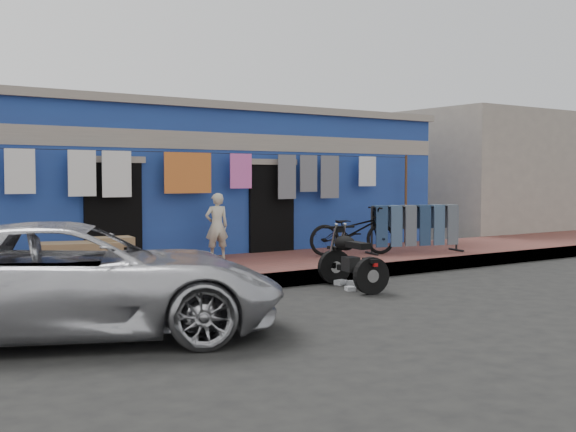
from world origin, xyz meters
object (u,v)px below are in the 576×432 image
object	(u,v)px
motorcycle	(352,258)
jeans_rack	(415,228)
seated_person	(217,226)
car	(76,278)
bicycle	(353,226)
charpoy	(92,256)

from	to	relation	value
motorcycle	jeans_rack	bearing A→B (deg)	40.44
motorcycle	seated_person	bearing A→B (deg)	114.19
car	bicycle	bearing A→B (deg)	-42.02
motorcycle	bicycle	bearing A→B (deg)	60.93
seated_person	bicycle	world-z (taller)	seated_person
seated_person	motorcycle	bearing A→B (deg)	114.11
seated_person	car	bearing A→B (deg)	56.08
motorcycle	charpoy	bearing A→B (deg)	155.39
car	bicycle	xyz separation A→B (m)	(6.72, 3.14, 0.17)
bicycle	jeans_rack	size ratio (longest dim) A/B	0.84
seated_person	motorcycle	size ratio (longest dim) A/B	0.78
bicycle	charpoy	distance (m)	5.32
car	motorcycle	world-z (taller)	car
car	charpoy	distance (m)	3.73
car	charpoy	size ratio (longest dim) A/B	2.67
seated_person	bicycle	bearing A→B (deg)	170.02
bicycle	car	bearing A→B (deg)	131.82
charpoy	car	bearing A→B (deg)	-112.45
motorcycle	car	bearing A→B (deg)	-157.68
bicycle	jeans_rack	xyz separation A→B (m)	(1.38, -0.37, -0.08)
charpoy	bicycle	bearing A→B (deg)	-3.33
car	bicycle	distance (m)	7.42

